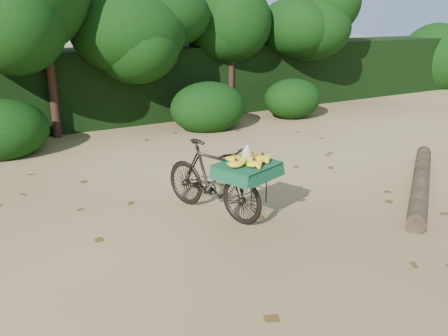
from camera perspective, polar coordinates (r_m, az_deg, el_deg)
ground at (r=7.13m, az=3.82°, el=-3.64°), size 80.00×80.00×0.00m
vendor_bicycle at (r=6.39m, az=-1.27°, el=-1.24°), size 1.13×1.85×1.02m
fallen_log at (r=8.05m, az=22.60°, el=-1.48°), size 2.95×2.29×0.25m
hedge_backdrop at (r=12.47m, az=-12.57°, el=9.74°), size 26.00×1.80×1.80m
tree_row at (r=11.42m, az=-14.87°, el=14.39°), size 14.50×2.00×4.00m
bush_clumps at (r=10.87m, az=-6.60°, el=6.44°), size 8.80×1.70×0.90m
leaf_litter at (r=7.64m, az=1.12°, el=-2.03°), size 7.00×7.30×0.01m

